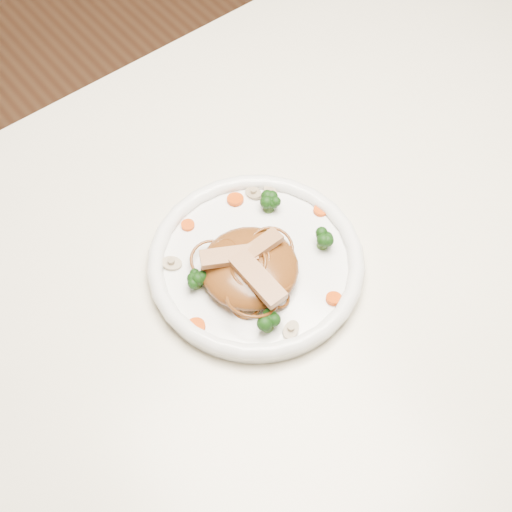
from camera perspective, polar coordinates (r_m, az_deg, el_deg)
ground at (r=1.61m, az=2.58°, el=-13.36°), size 4.00×4.00×0.00m
table at (r=1.02m, az=3.96°, el=-0.82°), size 1.20×0.80×0.75m
plate at (r=0.89m, az=-0.00°, el=-0.77°), size 0.27×0.27×0.02m
noodle_mound at (r=0.86m, az=-0.50°, el=-0.92°), size 0.15×0.15×0.04m
chicken_a at (r=0.85m, az=0.20°, el=0.65°), size 0.06×0.02×0.01m
chicken_b at (r=0.84m, az=-2.15°, el=-0.03°), size 0.07×0.05×0.01m
chicken_c at (r=0.83m, az=0.14°, el=-1.78°), size 0.03×0.08×0.01m
broccoli_0 at (r=0.92m, az=1.01°, el=4.29°), size 0.03×0.03×0.03m
broccoli_1 at (r=0.86m, az=-4.79°, el=-1.68°), size 0.03×0.03×0.03m
broccoli_2 at (r=0.83m, az=0.93°, el=-5.18°), size 0.03×0.03×0.03m
broccoli_3 at (r=0.89m, az=5.29°, el=1.38°), size 0.03×0.03×0.03m
carrot_0 at (r=0.94m, az=-1.64°, el=4.48°), size 0.03×0.03×0.00m
carrot_1 at (r=0.84m, az=-4.76°, el=-5.53°), size 0.03×0.03×0.00m
carrot_2 at (r=0.93m, az=5.09°, el=3.60°), size 0.02×0.02×0.00m
carrot_3 at (r=0.92m, az=-5.38°, el=2.44°), size 0.02×0.02×0.00m
carrot_4 at (r=0.86m, az=6.14°, el=-3.34°), size 0.02×0.02×0.00m
mushroom_0 at (r=0.84m, az=2.76°, el=-5.83°), size 0.03×0.03×0.01m
mushroom_1 at (r=0.94m, az=1.14°, el=4.98°), size 0.03×0.03×0.01m
mushroom_2 at (r=0.89m, az=-6.65°, el=-0.60°), size 0.04×0.04×0.01m
mushroom_3 at (r=0.94m, az=-0.19°, el=4.95°), size 0.03×0.03×0.01m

